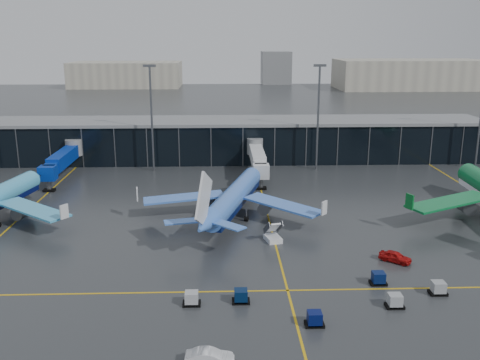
{
  "coord_description": "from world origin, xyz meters",
  "views": [
    {
      "loc": [
        1.62,
        -77.7,
        31.68
      ],
      "look_at": [
        5.0,
        18.0,
        6.0
      ],
      "focal_mm": 40.0,
      "sensor_mm": 36.0,
      "label": 1
    }
  ],
  "objects_px": {
    "baggage_carts": "(328,297)",
    "mobile_airstair": "(273,236)",
    "airliner_klm_near": "(234,184)",
    "service_van_white": "(210,357)",
    "service_van_red": "(395,257)"
  },
  "relations": [
    {
      "from": "baggage_carts",
      "to": "mobile_airstair",
      "type": "distance_m",
      "value": 21.3
    },
    {
      "from": "airliner_klm_near",
      "to": "baggage_carts",
      "type": "relative_size",
      "value": 1.18
    },
    {
      "from": "baggage_carts",
      "to": "mobile_airstair",
      "type": "relative_size",
      "value": 9.15
    },
    {
      "from": "airliner_klm_near",
      "to": "service_van_white",
      "type": "bearing_deg",
      "value": -78.61
    },
    {
      "from": "baggage_carts",
      "to": "service_van_white",
      "type": "height_order",
      "value": "baggage_carts"
    },
    {
      "from": "airliner_klm_near",
      "to": "baggage_carts",
      "type": "xyz_separation_m",
      "value": [
        10.7,
        -33.1,
        -5.32
      ]
    },
    {
      "from": "baggage_carts",
      "to": "service_van_white",
      "type": "bearing_deg",
      "value": -139.0
    },
    {
      "from": "baggage_carts",
      "to": "mobile_airstair",
      "type": "xyz_separation_m",
      "value": [
        -4.8,
        20.75,
        0.01
      ]
    },
    {
      "from": "airliner_klm_near",
      "to": "service_van_red",
      "type": "bearing_deg",
      "value": -26.85
    },
    {
      "from": "mobile_airstair",
      "to": "service_van_white",
      "type": "height_order",
      "value": "mobile_airstair"
    },
    {
      "from": "airliner_klm_near",
      "to": "mobile_airstair",
      "type": "xyz_separation_m",
      "value": [
        5.9,
        -12.35,
        -5.31
      ]
    },
    {
      "from": "airliner_klm_near",
      "to": "service_van_white",
      "type": "relative_size",
      "value": 8.09
    },
    {
      "from": "service_van_white",
      "to": "service_van_red",
      "type": "bearing_deg",
      "value": -44.29
    },
    {
      "from": "airliner_klm_near",
      "to": "service_van_red",
      "type": "distance_m",
      "value": 31.63
    },
    {
      "from": "mobile_airstair",
      "to": "service_van_red",
      "type": "xyz_separation_m",
      "value": [
        17.0,
        -8.82,
        0.02
      ]
    }
  ]
}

